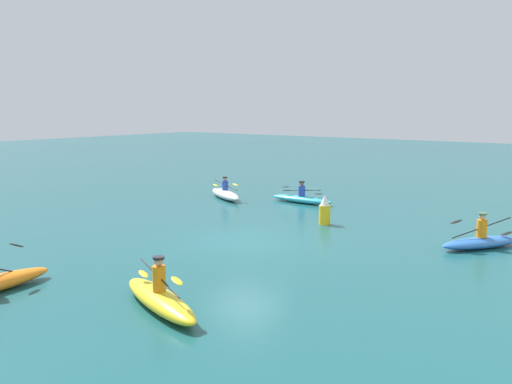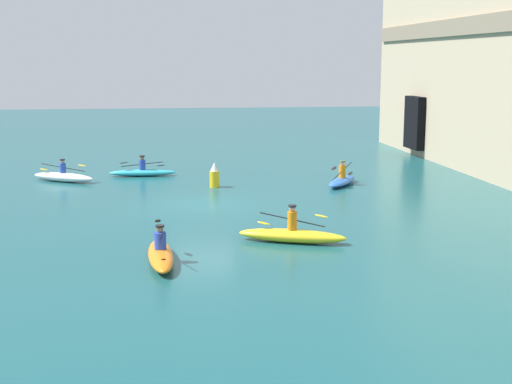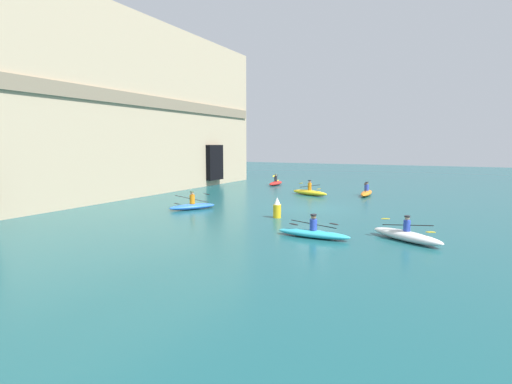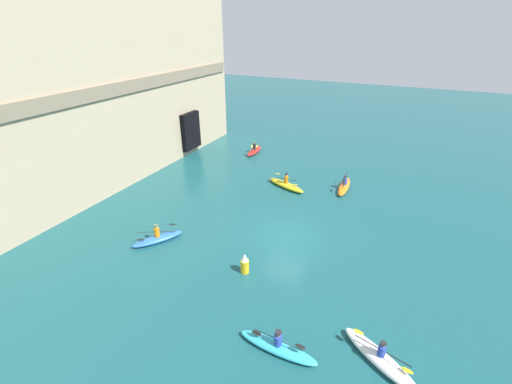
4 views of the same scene
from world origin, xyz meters
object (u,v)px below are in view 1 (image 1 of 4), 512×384
Objects in this scene: kayak_white at (225,194)px; kayak_cyan at (302,198)px; kayak_blue at (481,241)px; kayak_yellow at (160,298)px; marker_buoy at (325,211)px.

kayak_white reaches higher than kayak_cyan.
kayak_yellow reaches higher than kayak_blue.
kayak_white is 2.87× the size of marker_buoy.
kayak_cyan is 15.05m from kayak_yellow.
kayak_yellow is at bearing 112.02° from kayak_cyan.
kayak_blue reaches higher than kayak_white.
kayak_cyan is at bearing -137.56° from marker_buoy.
kayak_yellow reaches higher than marker_buoy.
kayak_white is (-2.75, -13.13, 0.01)m from kayak_blue.
kayak_blue is 0.89× the size of kayak_white.
marker_buoy is (-0.25, -5.99, 0.31)m from kayak_blue.
kayak_cyan is at bearing 131.13° from kayak_yellow.
kayak_yellow is at bearing -170.24° from kayak_blue.
kayak_yellow is (12.97, 8.85, 0.01)m from kayak_white.
kayak_white is 0.95× the size of kayak_yellow.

